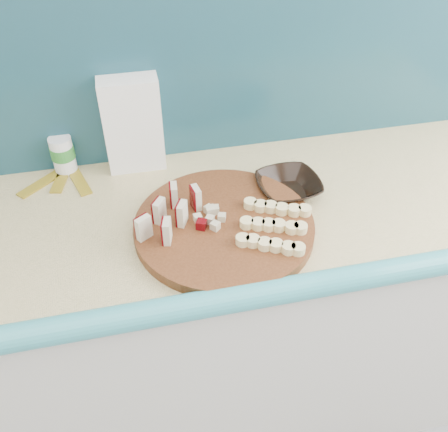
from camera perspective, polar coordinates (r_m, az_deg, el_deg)
kitchen_counter at (r=1.60m, az=-6.78°, el=-12.59°), size 2.20×0.63×0.91m
backsplash at (r=1.38m, az=-10.75°, el=15.41°), size 2.20×0.02×0.50m
cutting_board at (r=1.22m, az=0.00°, el=-1.20°), size 0.58×0.58×0.03m
apple_wedges at (r=1.20m, az=-6.17°, el=0.44°), size 0.17×0.17×0.06m
apple_chunks at (r=1.20m, az=-1.30°, el=-0.17°), size 0.07×0.07×0.02m
banana_slices at (r=1.19m, az=5.72°, el=-1.09°), size 0.21×0.21×0.02m
brown_bowl at (r=1.34m, az=7.36°, el=3.37°), size 0.18×0.18×0.04m
flour_bag at (r=1.41m, az=-10.44°, el=10.60°), size 0.16×0.11×0.27m
canister at (r=1.46m, az=-17.94°, el=6.76°), size 0.07×0.07×0.11m
banana_peel at (r=1.45m, az=-18.15°, el=3.92°), size 0.20×0.18×0.01m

